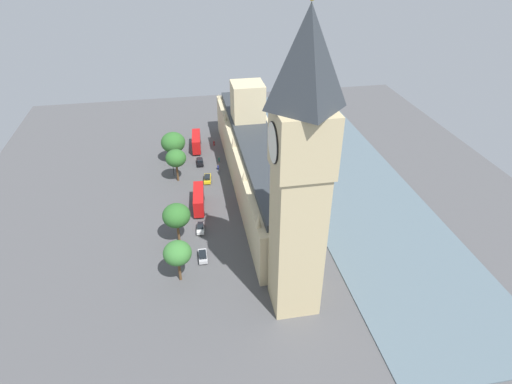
% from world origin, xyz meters
% --- Properties ---
extents(ground_plane, '(148.04, 148.04, 0.00)m').
position_xyz_m(ground_plane, '(0.00, 0.00, 0.00)').
color(ground_plane, '#4C4C4F').
extents(river_thames, '(30.44, 133.23, 0.25)m').
position_xyz_m(river_thames, '(-27.79, 0.00, 0.12)').
color(river_thames, slate).
rests_on(river_thames, ground).
extents(parliament_building, '(13.28, 78.04, 24.01)m').
position_xyz_m(parliament_building, '(-1.99, -1.70, 7.29)').
color(parliament_building, '#CCBA8E').
rests_on(parliament_building, ground).
extents(clock_tower, '(9.19, 9.19, 53.98)m').
position_xyz_m(clock_tower, '(-0.91, 43.92, 27.92)').
color(clock_tower, tan).
rests_on(clock_tower, ground).
extents(double_decker_bus_trailing, '(3.20, 10.64, 4.75)m').
position_xyz_m(double_decker_bus_trailing, '(12.87, -24.77, 2.63)').
color(double_decker_bus_trailing, red).
rests_on(double_decker_bus_trailing, ground).
extents(car_black_leading, '(1.99, 4.33, 1.74)m').
position_xyz_m(car_black_leading, '(12.62, -14.25, 0.89)').
color(car_black_leading, black).
rests_on(car_black_leading, ground).
extents(car_yellow_cab_far_end, '(2.36, 4.92, 1.74)m').
position_xyz_m(car_yellow_cab_far_end, '(11.27, -3.96, 0.89)').
color(car_yellow_cab_far_end, gold).
rests_on(car_yellow_cab_far_end, ground).
extents(double_decker_bus_under_trees, '(3.29, 10.65, 4.75)m').
position_xyz_m(double_decker_bus_under_trees, '(14.45, 8.87, 2.63)').
color(double_decker_bus_under_trees, red).
rests_on(double_decker_bus_under_trees, ground).
extents(car_white_near_tower, '(2.11, 4.21, 1.74)m').
position_xyz_m(car_white_near_tower, '(14.80, 18.60, 0.88)').
color(car_white_near_tower, silver).
rests_on(car_white_near_tower, ground).
extents(car_silver_corner, '(1.92, 4.32, 1.74)m').
position_xyz_m(car_silver_corner, '(15.07, 28.74, 0.89)').
color(car_silver_corner, '#B7B7BC').
rests_on(car_silver_corner, ground).
extents(pedestrian_by_river_gate, '(0.51, 0.61, 1.66)m').
position_xyz_m(pedestrian_by_river_gate, '(7.65, -10.06, 0.74)').
color(pedestrian_by_river_gate, navy).
rests_on(pedestrian_by_river_gate, ground).
extents(pedestrian_opposite_hall, '(0.68, 0.68, 1.66)m').
position_xyz_m(pedestrian_opposite_hall, '(7.22, -26.41, 0.75)').
color(pedestrian_opposite_hall, maroon).
rests_on(pedestrian_opposite_hall, ground).
extents(pedestrian_midblock, '(0.58, 0.48, 1.56)m').
position_xyz_m(pedestrian_midblock, '(6.81, -15.13, 0.70)').
color(pedestrian_midblock, '#336B60').
rests_on(pedestrian_midblock, ground).
extents(plane_tree_kerbside, '(6.16, 6.16, 9.71)m').
position_xyz_m(plane_tree_kerbside, '(19.88, 21.53, 7.05)').
color(plane_tree_kerbside, brown).
rests_on(plane_tree_kerbside, ground).
extents(plane_tree_slot_10, '(7.11, 7.11, 9.28)m').
position_xyz_m(plane_tree_slot_10, '(19.93, -17.66, 6.24)').
color(plane_tree_slot_10, brown).
rests_on(plane_tree_slot_10, ground).
extents(plane_tree_slot_11, '(5.61, 5.61, 9.46)m').
position_xyz_m(plane_tree_slot_11, '(19.34, -5.83, 7.02)').
color(plane_tree_slot_11, brown).
rests_on(plane_tree_slot_11, ground).
extents(plane_tree_slot_12, '(5.60, 5.60, 9.32)m').
position_xyz_m(plane_tree_slot_12, '(20.02, 34.13, 6.89)').
color(plane_tree_slot_12, brown).
rests_on(plane_tree_slot_12, ground).
extents(street_lamp_slot_13, '(0.56, 0.56, 5.94)m').
position_xyz_m(street_lamp_slot_13, '(19.66, -8.45, 4.18)').
color(street_lamp_slot_13, black).
rests_on(street_lamp_slot_13, ground).
extents(street_lamp_slot_14, '(0.56, 0.56, 6.56)m').
position_xyz_m(street_lamp_slot_14, '(20.44, -8.63, 4.56)').
color(street_lamp_slot_14, black).
rests_on(street_lamp_slot_14, ground).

